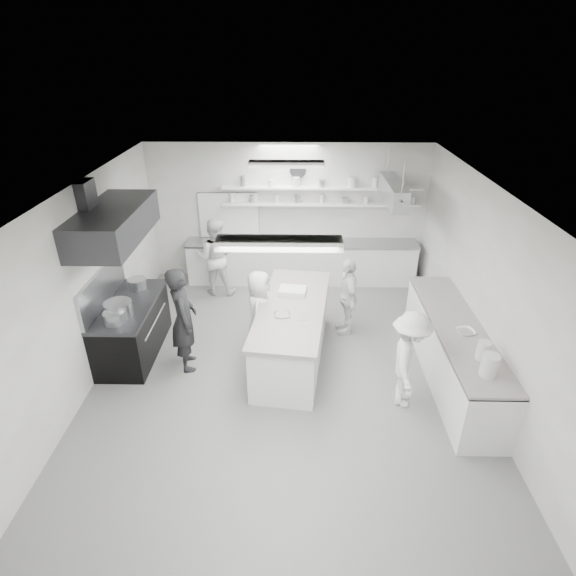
{
  "coord_description": "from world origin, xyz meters",
  "views": [
    {
      "loc": [
        0.17,
        -6.2,
        4.72
      ],
      "look_at": [
        0.05,
        0.6,
        1.17
      ],
      "focal_mm": 28.83,
      "sensor_mm": 36.0,
      "label": 1
    }
  ],
  "objects_px": {
    "stove": "(133,329)",
    "prep_island": "(292,333)",
    "cook_back": "(215,257)",
    "cook_stove": "(183,319)",
    "back_counter": "(301,262)",
    "right_counter": "(453,352)"
  },
  "relations": [
    {
      "from": "stove",
      "to": "prep_island",
      "type": "bearing_deg",
      "value": -2.35
    },
    {
      "from": "prep_island",
      "to": "cook_back",
      "type": "xyz_separation_m",
      "value": [
        -1.63,
        2.33,
        0.35
      ]
    },
    {
      "from": "prep_island",
      "to": "cook_stove",
      "type": "xyz_separation_m",
      "value": [
        -1.72,
        -0.26,
        0.41
      ]
    },
    {
      "from": "stove",
      "to": "cook_stove",
      "type": "relative_size",
      "value": 1.01
    },
    {
      "from": "back_counter",
      "to": "right_counter",
      "type": "distance_m",
      "value": 4.13
    },
    {
      "from": "right_counter",
      "to": "cook_stove",
      "type": "height_order",
      "value": "cook_stove"
    },
    {
      "from": "stove",
      "to": "cook_back",
      "type": "bearing_deg",
      "value": 63.82
    },
    {
      "from": "right_counter",
      "to": "cook_back",
      "type": "relative_size",
      "value": 1.99
    },
    {
      "from": "back_counter",
      "to": "right_counter",
      "type": "relative_size",
      "value": 1.52
    },
    {
      "from": "right_counter",
      "to": "back_counter",
      "type": "bearing_deg",
      "value": 124.65
    },
    {
      "from": "right_counter",
      "to": "prep_island",
      "type": "bearing_deg",
      "value": 169.07
    },
    {
      "from": "cook_stove",
      "to": "cook_back",
      "type": "relative_size",
      "value": 1.07
    },
    {
      "from": "cook_stove",
      "to": "stove",
      "type": "bearing_deg",
      "value": 54.03
    },
    {
      "from": "stove",
      "to": "prep_island",
      "type": "relative_size",
      "value": 0.7
    },
    {
      "from": "right_counter",
      "to": "cook_back",
      "type": "height_order",
      "value": "cook_back"
    },
    {
      "from": "stove",
      "to": "cook_back",
      "type": "xyz_separation_m",
      "value": [
        1.09,
        2.22,
        0.38
      ]
    },
    {
      "from": "back_counter",
      "to": "prep_island",
      "type": "height_order",
      "value": "prep_island"
    },
    {
      "from": "prep_island",
      "to": "cook_stove",
      "type": "bearing_deg",
      "value": -164.22
    },
    {
      "from": "stove",
      "to": "cook_back",
      "type": "height_order",
      "value": "cook_back"
    },
    {
      "from": "stove",
      "to": "right_counter",
      "type": "relative_size",
      "value": 0.55
    },
    {
      "from": "stove",
      "to": "right_counter",
      "type": "xyz_separation_m",
      "value": [
        5.25,
        -0.6,
        0.02
      ]
    },
    {
      "from": "prep_island",
      "to": "cook_back",
      "type": "relative_size",
      "value": 1.56
    }
  ]
}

